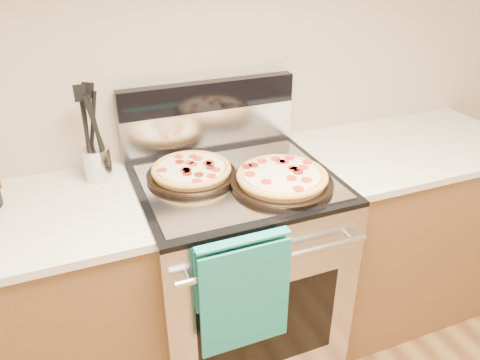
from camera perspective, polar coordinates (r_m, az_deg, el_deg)
name	(u,v)px	position (r m, az deg, el deg)	size (l,w,h in m)	color
wall_back	(204,47)	(1.97, -4.45, 15.81)	(4.00, 4.00, 0.00)	#C0AA8A
range_body	(236,274)	(2.08, -0.48, -11.35)	(0.76, 0.68, 0.90)	#B7B7BC
oven_window	(268,327)	(1.85, 3.49, -17.50)	(0.56, 0.01, 0.40)	black
cooktop	(236,181)	(1.82, -0.54, -0.12)	(0.76, 0.68, 0.02)	black
backsplash_lower	(209,129)	(2.04, -3.75, 6.22)	(0.76, 0.06, 0.18)	silver
backsplash_upper	(208,96)	(1.99, -3.89, 10.23)	(0.76, 0.06, 0.12)	black
oven_handle	(277,259)	(1.59, 4.48, -9.63)	(0.03, 0.03, 0.70)	silver
dish_towel	(243,291)	(1.61, 0.40, -13.43)	(0.32, 0.05, 0.42)	#19767E
foil_sheet	(238,181)	(1.79, -0.19, -0.18)	(0.70, 0.55, 0.01)	gray
cabinet_left	(18,327)	(2.04, -25.45, -15.89)	(1.00, 0.62, 0.88)	brown
cabinet_right	(396,229)	(2.49, 18.53, -5.72)	(1.00, 0.62, 0.88)	brown
countertop_right	(412,147)	(2.28, 20.26, 3.81)	(1.02, 0.64, 0.03)	beige
pepperoni_pizza_back	(192,171)	(1.81, -5.93, 1.07)	(0.34, 0.34, 0.05)	#C9813D
pepperoni_pizza_front	(282,179)	(1.75, 5.14, 0.18)	(0.38, 0.38, 0.05)	#C9813D
utensil_crock	(98,164)	(1.89, -16.96, 1.93)	(0.10, 0.10, 0.13)	silver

